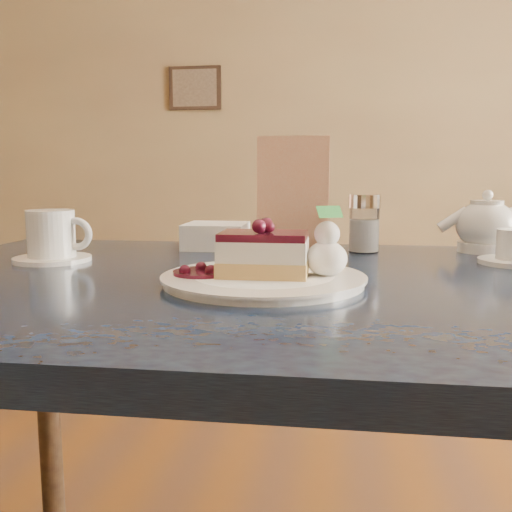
# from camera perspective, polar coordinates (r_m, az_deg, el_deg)

# --- Properties ---
(main_table) EXTENTS (1.24, 0.83, 0.77)m
(main_table) POSITION_cam_1_polar(r_m,az_deg,el_deg) (0.87, 1.17, -7.37)
(main_table) COLOR #13233C
(main_table) RESTS_ON ground
(dessert_plate) EXTENTS (0.28, 0.28, 0.01)m
(dessert_plate) POSITION_cam_1_polar(r_m,az_deg,el_deg) (0.80, 0.76, -2.40)
(dessert_plate) COLOR white
(dessert_plate) RESTS_ON main_table
(cheesecake_slice) EXTENTS (0.12, 0.09, 0.06)m
(cheesecake_slice) POSITION_cam_1_polar(r_m,az_deg,el_deg) (0.79, 0.76, 0.18)
(cheesecake_slice) COLOR tan
(cheesecake_slice) RESTS_ON dessert_plate
(whipped_cream) EXTENTS (0.06, 0.06, 0.05)m
(whipped_cream) POSITION_cam_1_polar(r_m,az_deg,el_deg) (0.80, 7.08, -0.22)
(whipped_cream) COLOR white
(whipped_cream) RESTS_ON dessert_plate
(berry_sauce) EXTENTS (0.08, 0.08, 0.01)m
(berry_sauce) POSITION_cam_1_polar(r_m,az_deg,el_deg) (0.81, -5.43, -1.67)
(berry_sauce) COLOR black
(berry_sauce) RESTS_ON dessert_plate
(coffee_set) EXTENTS (0.14, 0.13, 0.09)m
(coffee_set) POSITION_cam_1_polar(r_m,az_deg,el_deg) (1.05, -19.66, 1.66)
(coffee_set) COLOR white
(coffee_set) RESTS_ON main_table
(tea_set) EXTENTS (0.19, 0.26, 0.11)m
(tea_set) POSITION_cam_1_polar(r_m,az_deg,el_deg) (1.17, 22.42, 2.32)
(tea_set) COLOR white
(tea_set) RESTS_ON main_table
(menu_card) EXTENTS (0.14, 0.03, 0.22)m
(menu_card) POSITION_cam_1_polar(r_m,az_deg,el_deg) (1.15, 3.74, 6.28)
(menu_card) COLOR #FCE3BD
(menu_card) RESTS_ON main_table
(sugar_shaker) EXTENTS (0.06, 0.06, 0.11)m
(sugar_shaker) POSITION_cam_1_polar(r_m,az_deg,el_deg) (1.12, 10.78, 3.27)
(sugar_shaker) COLOR white
(sugar_shaker) RESTS_ON main_table
(napkin_stack) EXTENTS (0.12, 0.12, 0.05)m
(napkin_stack) POSITION_cam_1_polar(r_m,az_deg,el_deg) (1.17, -4.00, 2.04)
(napkin_stack) COLOR white
(napkin_stack) RESTS_ON main_table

